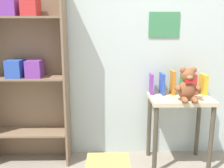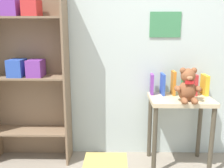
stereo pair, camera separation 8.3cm
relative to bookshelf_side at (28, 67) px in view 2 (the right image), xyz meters
name	(u,v)px [view 2 (the right image)]	position (x,y,z in m)	size (l,w,h in m)	color
wall_back	(142,28)	(1.04, 0.14, 0.35)	(4.80, 0.07, 2.50)	silver
bookshelf_side	(28,67)	(0.00, 0.00, 0.00)	(0.73, 0.26, 1.63)	#7F664C
display_table	(180,112)	(1.38, -0.12, -0.38)	(0.54, 0.38, 0.65)	beige
teddy_bear	(188,86)	(1.40, -0.23, -0.12)	(0.22, 0.20, 0.28)	brown
book_standing_purple	(152,84)	(1.14, 0.00, -0.15)	(0.02, 0.12, 0.19)	purple
book_standing_blue	(163,84)	(1.23, -0.01, -0.15)	(0.02, 0.15, 0.19)	#2D51B7
book_standing_orange	(173,83)	(1.33, -0.02, -0.14)	(0.02, 0.11, 0.22)	orange
book_standing_green	(184,85)	(1.43, -0.01, -0.15)	(0.03, 0.13, 0.18)	#33934C
book_standing_red	(194,84)	(1.52, -0.01, -0.15)	(0.03, 0.13, 0.19)	red
book_standing_yellow	(205,85)	(1.62, -0.01, -0.15)	(0.04, 0.14, 0.18)	gold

